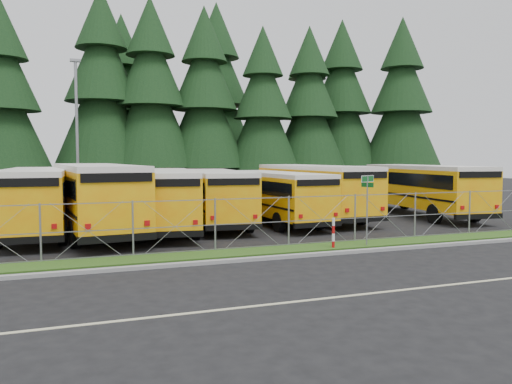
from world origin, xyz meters
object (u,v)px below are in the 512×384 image
at_px(bus_2, 94,199).
at_px(light_standard, 77,128).
at_px(striped_bollard, 333,233).
at_px(bus_6, 311,192).
at_px(bus_3, 165,200).
at_px(bus_5, 273,198).
at_px(street_sign, 367,195).
at_px(bus_4, 215,198).
at_px(bus_east, 420,191).
at_px(bus_1, 37,202).

height_order(bus_2, light_standard, light_standard).
bearing_deg(striped_bollard, bus_6, 68.93).
height_order(bus_3, striped_bollard, bus_3).
height_order(bus_5, street_sign, street_sign).
bearing_deg(light_standard, street_sign, -61.81).
height_order(bus_4, bus_5, bus_4).
bearing_deg(bus_6, light_standard, 137.05).
xyz_separation_m(bus_2, street_sign, (9.92, -7.21, 0.44)).
height_order(bus_4, striped_bollard, bus_4).
relative_size(bus_3, light_standard, 1.09).
relative_size(bus_3, bus_4, 1.02).
distance_m(bus_5, light_standard, 15.80).
xyz_separation_m(bus_5, street_sign, (0.83, -7.78, 0.66)).
bearing_deg(bus_4, bus_east, 3.77).
bearing_deg(street_sign, bus_4, 115.11).
distance_m(bus_4, bus_6, 5.86).
bearing_deg(light_standard, bus_2, -87.34).
distance_m(bus_5, bus_east, 9.56).
height_order(bus_6, striped_bollard, bus_6).
xyz_separation_m(bus_2, bus_6, (11.85, 1.66, -0.07)).
bearing_deg(bus_1, light_standard, 82.10).
xyz_separation_m(bus_2, bus_east, (18.64, 0.64, -0.08)).
height_order(bus_1, bus_4, bus_1).
height_order(bus_5, striped_bollard, bus_5).
distance_m(bus_2, bus_3, 3.28).
bearing_deg(bus_1, street_sign, -31.13).
xyz_separation_m(bus_2, bus_3, (3.28, 0.08, -0.14)).
xyz_separation_m(bus_5, bus_6, (2.76, 1.10, 0.16)).
bearing_deg(bus_5, light_standard, 126.57).
relative_size(bus_5, light_standard, 1.03).
distance_m(bus_4, light_standard, 13.68).
distance_m(bus_2, bus_east, 18.66).
xyz_separation_m(bus_3, light_standard, (-3.85, 12.28, 4.05)).
bearing_deg(bus_4, bus_2, -163.81).
height_order(bus_1, street_sign, bus_1).
xyz_separation_m(bus_1, light_standard, (1.87, 11.77, 4.00)).
height_order(street_sign, light_standard, light_standard).
bearing_deg(light_standard, bus_3, -72.58).
relative_size(bus_2, bus_east, 1.05).
distance_m(bus_2, bus_5, 9.11).
relative_size(bus_2, bus_6, 1.04).
bearing_deg(bus_east, bus_1, -173.49).
bearing_deg(light_standard, bus_4, -59.63).
bearing_deg(bus_5, bus_2, -179.21).
height_order(bus_1, bus_2, bus_2).
distance_m(bus_3, bus_4, 2.93).
xyz_separation_m(bus_1, bus_2, (2.45, -0.59, 0.09)).
relative_size(street_sign, light_standard, 0.28).
bearing_deg(bus_2, striped_bollard, -46.60).
height_order(bus_3, bus_6, bus_6).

